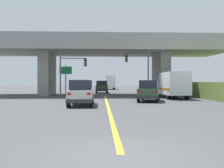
{
  "coord_description": "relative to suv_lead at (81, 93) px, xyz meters",
  "views": [
    {
      "loc": [
        -0.53,
        -6.62,
        1.92
      ],
      "look_at": [
        0.67,
        20.99,
        1.63
      ],
      "focal_mm": 40.81,
      "sensor_mm": 36.0,
      "label": 1
    }
  ],
  "objects": [
    {
      "name": "traffic_signal_farside",
      "position": [
        -2.19,
        10.31,
        2.41
      ],
      "size": [
        3.23,
        0.36,
        5.4
      ],
      "color": "#56595E",
      "rests_on": "ground"
    },
    {
      "name": "semi_truck_distant",
      "position": [
        3.69,
        40.73,
        0.67
      ],
      "size": [
        2.33,
        7.37,
        3.22
      ],
      "color": "navy",
      "rests_on": "ground"
    },
    {
      "name": "sedan_oncoming",
      "position": [
        1.68,
        21.68,
        0.0
      ],
      "size": [
        2.01,
        4.54,
        2.02
      ],
      "color": "#2D4C33",
      "rests_on": "ground"
    },
    {
      "name": "box_truck",
      "position": [
        9.68,
        8.19,
        0.54
      ],
      "size": [
        2.33,
        6.54,
        2.92
      ],
      "color": "navy",
      "rests_on": "ground"
    },
    {
      "name": "traffic_signal_nearside",
      "position": [
        6.52,
        11.23,
        2.77
      ],
      "size": [
        2.99,
        0.36,
        5.98
      ],
      "color": "#56595E",
      "rests_on": "ground"
    },
    {
      "name": "suv_lead",
      "position": [
        0.0,
        0.0,
        0.0
      ],
      "size": [
        1.9,
        4.57,
        2.02
      ],
      "color": "silver",
      "rests_on": "ground"
    },
    {
      "name": "overpass_bridge",
      "position": [
        2.09,
        15.87,
        4.82
      ],
      "size": [
        33.45,
        9.96,
        7.98
      ],
      "color": "gray",
      "rests_on": "ground"
    },
    {
      "name": "highway_sign",
      "position": [
        -3.07,
        13.21,
        1.94
      ],
      "size": [
        1.66,
        0.17,
        4.02
      ],
      "color": "#56595E",
      "rests_on": "ground"
    },
    {
      "name": "ground",
      "position": [
        2.09,
        15.87,
        -1.01
      ],
      "size": [
        160.0,
        160.0,
        0.0
      ],
      "primitive_type": "plane",
      "color": "#424244"
    },
    {
      "name": "suv_crossing",
      "position": [
        6.2,
        4.02,
        0.0
      ],
      "size": [
        3.02,
        5.12,
        2.02
      ],
      "rotation": [
        0.0,
        0.0,
        -0.26
      ],
      "color": "#2D4C33",
      "rests_on": "ground"
    },
    {
      "name": "lane_divider_stripe",
      "position": [
        2.09,
        -0.38,
        -1.01
      ],
      "size": [
        0.2,
        26.6,
        0.01
      ],
      "primitive_type": "cube",
      "color": "yellow",
      "rests_on": "ground"
    }
  ]
}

